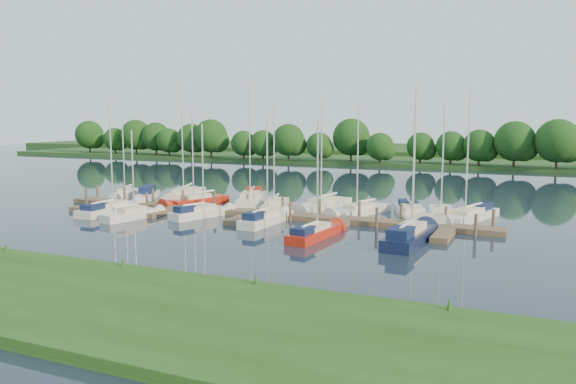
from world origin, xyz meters
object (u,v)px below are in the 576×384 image
at_px(dock, 255,214).
at_px(sailboat_s_2, 200,214).
at_px(motorboat, 147,196).
at_px(sailboat_n_5, 275,207).
at_px(sailboat_n_0, 126,195).

height_order(dock, sailboat_s_2, sailboat_s_2).
bearing_deg(dock, motorboat, 161.89).
bearing_deg(sailboat_n_5, sailboat_n_0, -19.91).
bearing_deg(sailboat_n_5, motorboat, -19.72).
height_order(dock, sailboat_n_0, sailboat_n_0).
bearing_deg(motorboat, sailboat_n_0, -28.49).
bearing_deg(sailboat_s_2, motorboat, 164.96).
relative_size(motorboat, sailboat_s_2, 0.66).
relative_size(sailboat_n_0, sailboat_s_2, 0.98).
relative_size(sailboat_n_0, sailboat_n_5, 0.83).
distance_m(dock, sailboat_s_2, 4.60).
height_order(dock, sailboat_n_5, sailboat_n_5).
bearing_deg(sailboat_n_0, sailboat_s_2, 131.07).
xyz_separation_m(motorboat, sailboat_s_2, (11.03, -7.05, -0.02)).
bearing_deg(sailboat_n_0, dock, 142.56).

